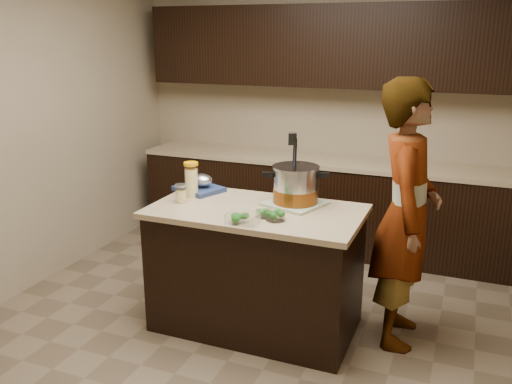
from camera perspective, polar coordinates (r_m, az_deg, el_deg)
ground_plane at (r=4.11m, az=-0.00°, el=-13.80°), size 4.00×4.00×0.00m
room_shell at (r=3.57m, az=-0.00°, el=10.77°), size 4.04×4.04×2.72m
back_cabinets at (r=5.32m, az=7.07°, el=4.04°), size 3.60×0.63×2.33m
island at (r=3.90m, az=-0.00°, el=-8.03°), size 1.46×0.81×0.90m
dish_towel at (r=3.83m, az=4.14°, el=-1.21°), size 0.46×0.46×0.02m
stock_pot at (r=3.79m, az=4.18°, el=0.53°), size 0.45×0.42×0.47m
lemonade_pitcher at (r=4.01m, az=-6.81°, el=1.17°), size 0.11×0.11×0.26m
mason_jar at (r=3.90m, az=-7.89°, el=-0.18°), size 0.10×0.10×0.14m
broccoli_tub_left at (r=3.56m, az=0.82°, el=-2.30°), size 0.14×0.14×0.05m
broccoli_tub_right at (r=3.50m, az=2.07°, el=-2.56°), size 0.16×0.16×0.06m
broccoli_tub_rect at (r=3.45m, az=-1.41°, el=-2.79°), size 0.20×0.15×0.07m
blue_tray at (r=4.16m, az=-5.92°, el=0.68°), size 0.41×0.38×0.13m
person at (r=3.73m, az=15.52°, el=-2.36°), size 0.48×0.69×1.81m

